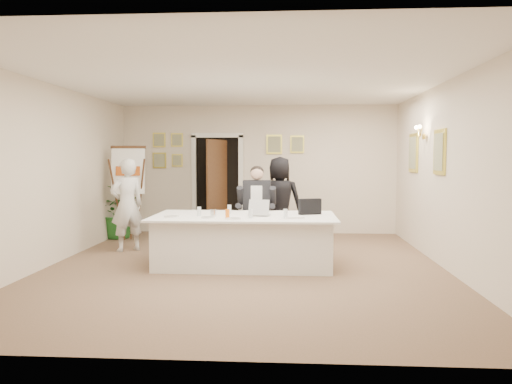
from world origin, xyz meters
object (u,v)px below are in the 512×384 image
object	(u,v)px
laptop	(259,207)
paper_stack	(294,217)
standing_woman	(280,201)
flip_chart	(129,198)
potted_palm	(120,211)
conference_table	(244,240)
oj_glass	(227,214)
seated_man	(257,208)
laptop_bag	(310,207)
standing_man	(127,205)
steel_jug	(213,213)

from	to	relation	value
laptop	paper_stack	bearing A→B (deg)	-18.72
standing_woman	flip_chart	bearing A→B (deg)	-4.83
laptop	potted_palm	bearing A→B (deg)	151.06
conference_table	oj_glass	xyz separation A→B (m)	(-0.22, -0.34, 0.45)
seated_man	laptop	xyz separation A→B (m)	(0.11, -1.11, 0.14)
laptop_bag	paper_stack	xyz separation A→B (m)	(-0.26, -0.48, -0.11)
standing_woman	paper_stack	xyz separation A→B (m)	(0.24, -2.14, -0.05)
conference_table	flip_chart	xyz separation A→B (m)	(-2.48, 2.11, 0.46)
laptop_bag	standing_man	bearing A→B (deg)	145.69
seated_man	oj_glass	world-z (taller)	seated_man
standing_man	potted_palm	size ratio (longest dim) A/B	1.49
seated_man	standing_woman	distance (m)	0.85
seated_man	potted_palm	bearing A→B (deg)	170.44
laptop_bag	steel_jug	xyz separation A→B (m)	(-1.47, -0.35, -0.07)
laptop	steel_jug	bearing A→B (deg)	-157.30
conference_table	oj_glass	size ratio (longest dim) A/B	21.53
steel_jug	potted_palm	bearing A→B (deg)	132.01
potted_palm	oj_glass	size ratio (longest dim) A/B	8.50
laptop	steel_jug	world-z (taller)	laptop
conference_table	seated_man	bearing A→B (deg)	83.51
flip_chart	standing_woman	distance (m)	3.01
steel_jug	laptop	bearing A→B (deg)	12.86
conference_table	laptop	distance (m)	0.57
seated_man	standing_woman	xyz separation A→B (m)	(0.39, 0.75, 0.07)
flip_chart	potted_palm	size ratio (longest dim) A/B	1.68
potted_palm	oj_glass	xyz separation A→B (m)	(2.57, -2.77, 0.29)
laptop_bag	conference_table	bearing A→B (deg)	171.43
flip_chart	standing_man	bearing A→B (deg)	-74.31
laptop	oj_glass	bearing A→B (deg)	-132.88
paper_stack	laptop_bag	bearing A→B (deg)	61.75
conference_table	laptop	world-z (taller)	laptop
conference_table	laptop	bearing A→B (deg)	0.10
potted_palm	laptop_bag	size ratio (longest dim) A/B	3.12
seated_man	laptop_bag	distance (m)	1.28
oj_glass	steel_jug	distance (m)	0.30
flip_chart	standing_man	size ratio (longest dim) A/B	1.13
laptop	laptop_bag	size ratio (longest dim) A/B	0.96
paper_stack	steel_jug	size ratio (longest dim) A/B	2.53
standing_woman	potted_palm	xyz separation A→B (m)	(-3.30, 0.57, -0.29)
conference_table	paper_stack	size ratio (longest dim) A/B	10.06
flip_chart	oj_glass	world-z (taller)	flip_chart
conference_table	steel_jug	xyz separation A→B (m)	(-0.46, -0.16, 0.44)
paper_stack	oj_glass	distance (m)	0.98
flip_chart	steel_jug	world-z (taller)	flip_chart
seated_man	oj_glass	distance (m)	1.49
standing_woman	oj_glass	xyz separation A→B (m)	(-0.73, -2.20, -0.00)
laptop_bag	flip_chart	bearing A→B (deg)	131.94
conference_table	laptop	xyz separation A→B (m)	(0.23, 0.00, 0.52)
conference_table	flip_chart	bearing A→B (deg)	139.64
standing_man	steel_jug	xyz separation A→B (m)	(1.72, -1.20, 0.01)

